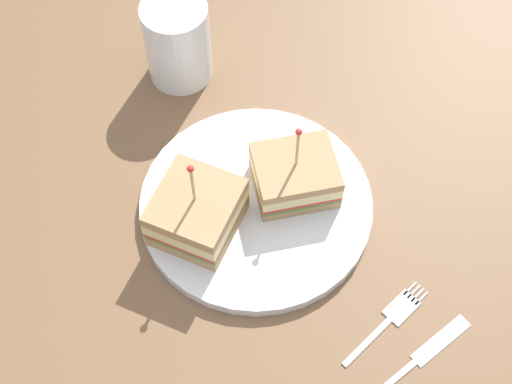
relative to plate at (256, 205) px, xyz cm
name	(u,v)px	position (x,y,z in cm)	size (l,w,h in cm)	color
ground_plane	(256,213)	(0.00, 0.00, -1.69)	(110.37, 110.37, 2.00)	brown
plate	(256,205)	(0.00, 0.00, 0.00)	(25.06, 25.06, 1.37)	white
sandwich_half_front	(197,212)	(-6.51, -1.55, 3.39)	(11.44, 11.56, 11.18)	tan
sandwich_half_back	(295,175)	(4.42, 1.02, 2.99)	(8.58, 7.28, 10.48)	tan
drink_glass	(178,45)	(-5.10, 20.70, 4.04)	(7.71, 7.71, 10.53)	gold
fork	(393,316)	(10.88, -15.00, -0.51)	(10.54, 7.25, 0.35)	silver
knife	(425,354)	(12.77, -19.33, -0.51)	(12.25, 6.79, 0.35)	silver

